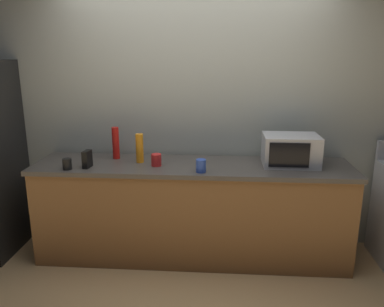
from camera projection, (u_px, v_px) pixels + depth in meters
The scene contains 10 objects.
ground_plane at pixel (189, 279), 3.30m from camera, with size 8.00×8.00×0.00m, color tan.
back_wall at pixel (195, 107), 3.73m from camera, with size 6.40×0.10×2.70m, color #9EA399.
counter_run at pixel (192, 211), 3.57m from camera, with size 2.84×0.64×0.90m.
microwave at pixel (291, 150), 3.40m from camera, with size 0.48×0.35×0.27m.
cordless_phone at pixel (87, 159), 3.34m from camera, with size 0.05×0.11×0.15m, color black.
bottle_dish_soap at pixel (140, 148), 3.48m from camera, with size 0.07×0.07×0.26m, color orange.
bottle_hot_sauce at pixel (116, 143), 3.60m from camera, with size 0.06×0.06×0.30m, color red.
mug_blue at pixel (201, 166), 3.22m from camera, with size 0.08×0.08×0.11m, color #2D4CB2.
mug_black at pixel (67, 164), 3.29m from camera, with size 0.08×0.08×0.10m, color black.
mug_red at pixel (156, 160), 3.40m from camera, with size 0.09×0.09×0.11m, color red.
Camera 1 is at (0.24, -2.90, 1.89)m, focal length 36.18 mm.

